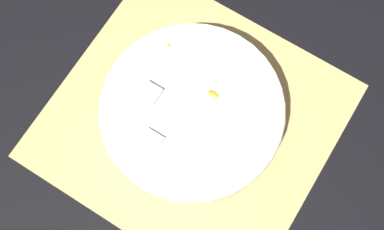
# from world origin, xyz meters

# --- Properties ---
(ground_plane) EXTENTS (6.00, 6.00, 0.00)m
(ground_plane) POSITION_xyz_m (0.00, 0.00, 0.00)
(ground_plane) COLOR black
(bamboo_mat_center) EXTENTS (0.44, 0.41, 0.01)m
(bamboo_mat_center) POSITION_xyz_m (0.00, 0.00, 0.00)
(bamboo_mat_center) COLOR tan
(bamboo_mat_center) RESTS_ON ground_plane
(fruit_salad_bowl) EXTENTS (0.29, 0.29, 0.07)m
(fruit_salad_bowl) POSITION_xyz_m (-0.00, -0.00, 0.04)
(fruit_salad_bowl) COLOR silver
(fruit_salad_bowl) RESTS_ON bamboo_mat_center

